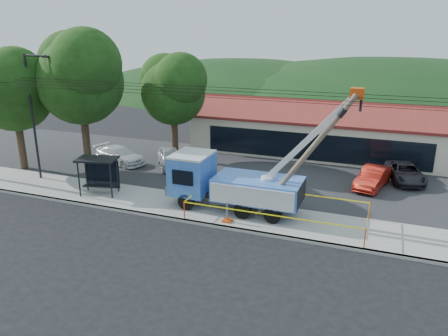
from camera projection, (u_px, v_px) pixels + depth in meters
ground at (183, 240)px, 22.97m from camera, size 120.00×120.00×0.00m
curb at (199, 223)px, 24.82m from camera, size 60.00×0.25×0.15m
sidewalk at (212, 211)px, 26.51m from camera, size 60.00×4.00×0.15m
parking_lot at (251, 172)px, 33.64m from camera, size 60.00×12.00×0.10m
strip_mall at (321, 131)px, 38.84m from camera, size 22.50×8.53×4.67m
streetlight at (34, 108)px, 30.44m from camera, size 2.13×0.22×9.00m
tree_west_near at (80, 73)px, 31.83m from camera, size 7.56×6.72×10.80m
tree_west_far at (13, 86)px, 32.49m from camera, size 6.84×6.08×9.48m
tree_lot at (173, 86)px, 35.00m from camera, size 6.30×5.60×8.94m
hill_west at (243, 91)px, 76.99m from camera, size 78.40×56.00×28.00m
hill_center at (393, 99)px, 68.57m from camera, size 89.60×64.00×32.00m
utility_truck at (231, 182)px, 26.20m from camera, size 10.96×4.30×7.62m
leaning_pole at (307, 154)px, 23.47m from camera, size 5.32×1.64×7.53m
bus_shelter at (99, 167)px, 28.62m from camera, size 2.85×2.13×2.46m
caution_tape at (277, 206)px, 24.94m from camera, size 10.02×3.70×1.07m
car_silver at (171, 168)px, 34.87m from camera, size 3.99×4.61×1.50m
car_red at (372, 189)px, 30.37m from camera, size 2.46×4.53×1.42m
car_white at (121, 164)px, 35.77m from camera, size 5.04×3.13×1.36m
car_dark at (404, 182)px, 31.62m from camera, size 3.18×5.03×1.29m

